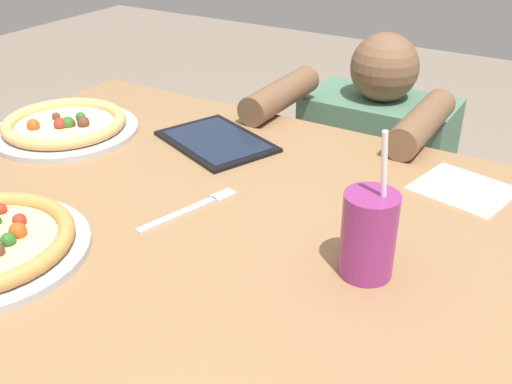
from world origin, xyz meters
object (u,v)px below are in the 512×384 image
Objects in this scene: fork at (193,208)px; diner_seated at (369,209)px; pizza_far at (65,126)px; tablet at (216,141)px; drink_cup_colored at (369,234)px.

diner_seated is (0.07, 0.72, -0.35)m from fork.
tablet is at bearing 21.84° from pizza_far.
fork is at bearing 176.97° from drink_cup_colored.
fork is 0.80m from diner_seated.
pizza_far is 0.34m from tablet.
pizza_far is at bearing -130.06° from diner_seated.
drink_cup_colored is at bearing -3.03° from fork.
tablet is at bearing 149.05° from drink_cup_colored.
pizza_far is 0.86m from diner_seated.
tablet is (0.32, 0.13, -0.01)m from pizza_far.
fork is at bearing -15.69° from pizza_far.
diner_seated is (0.19, 0.47, -0.35)m from tablet.
diner_seated reaches higher than pizza_far.
drink_cup_colored is at bearing -70.98° from diner_seated.
diner_seated reaches higher than tablet.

